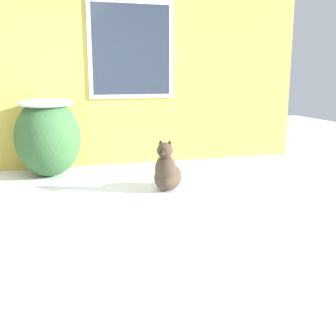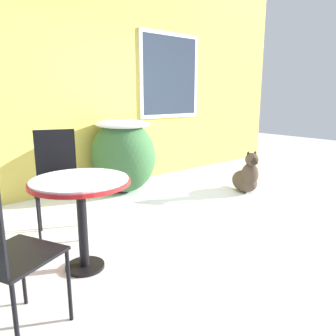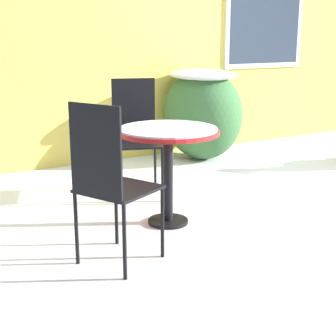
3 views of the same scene
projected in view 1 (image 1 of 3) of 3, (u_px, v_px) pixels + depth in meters
ground_plane at (43, 217)px, 4.07m from camera, size 16.00×16.00×0.00m
house_wall at (39, 49)px, 5.77m from camera, size 8.00×0.10×3.34m
shrub_left at (48, 135)px, 5.58m from camera, size 0.86×1.01×1.03m
dog at (167, 173)px, 4.92m from camera, size 0.52×0.68×0.62m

